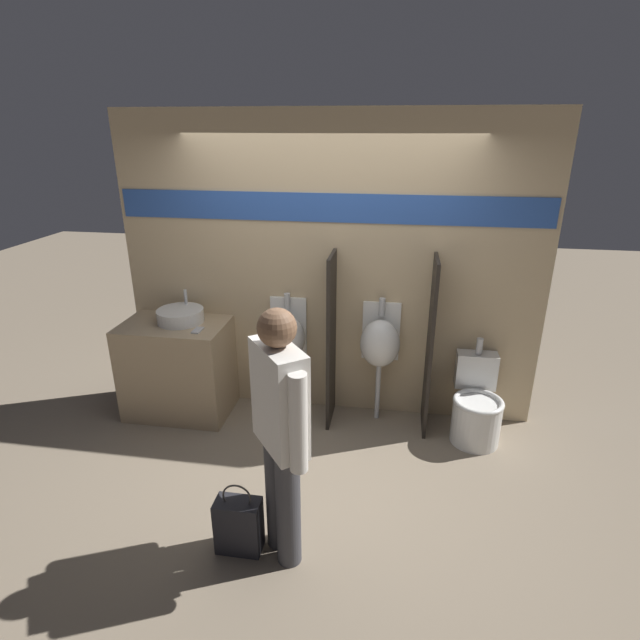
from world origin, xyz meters
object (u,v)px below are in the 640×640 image
(toilet, at_px, (476,409))
(sink_basin, at_px, (181,315))
(person_in_vest, at_px, (280,429))
(urinal_near_counter, at_px, (286,337))
(cell_phone, at_px, (198,330))
(urinal_far, at_px, (380,343))
(shopping_bag, at_px, (239,525))

(toilet, bearing_deg, sink_basin, 178.25)
(person_in_vest, bearing_deg, urinal_near_counter, -25.99)
(cell_phone, height_order, urinal_far, urinal_far)
(urinal_far, relative_size, toilet, 1.35)
(urinal_far, xyz_separation_m, person_in_vest, (-0.50, -1.68, 0.16))
(cell_phone, xyz_separation_m, urinal_far, (1.57, 0.30, -0.14))
(urinal_near_counter, bearing_deg, shopping_bag, -87.80)
(toilet, bearing_deg, shopping_bag, -137.21)
(urinal_near_counter, bearing_deg, toilet, -6.53)
(urinal_far, relative_size, shopping_bag, 2.28)
(sink_basin, xyz_separation_m, toilet, (2.65, -0.08, -0.67))
(cell_phone, relative_size, person_in_vest, 0.08)
(cell_phone, distance_m, shopping_bag, 1.76)
(sink_basin, height_order, urinal_near_counter, sink_basin)
(sink_basin, distance_m, person_in_vest, 2.04)
(cell_phone, bearing_deg, urinal_near_counter, 22.66)
(urinal_far, relative_size, person_in_vest, 0.69)
(toilet, relative_size, shopping_bag, 1.69)
(person_in_vest, bearing_deg, shopping_bag, 58.00)
(urinal_near_counter, height_order, person_in_vest, person_in_vest)
(sink_basin, height_order, person_in_vest, person_in_vest)
(urinal_far, bearing_deg, cell_phone, -169.22)
(sink_basin, bearing_deg, urinal_near_counter, 6.87)
(cell_phone, relative_size, urinal_far, 0.12)
(sink_basin, bearing_deg, person_in_vest, -50.41)
(urinal_near_counter, relative_size, person_in_vest, 0.69)
(sink_basin, height_order, shopping_bag, sink_basin)
(sink_basin, relative_size, cell_phone, 2.98)
(urinal_far, xyz_separation_m, toilet, (0.85, -0.20, -0.48))
(sink_basin, relative_size, person_in_vest, 0.25)
(urinal_near_counter, height_order, toilet, urinal_near_counter)
(urinal_far, height_order, person_in_vest, person_in_vest)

